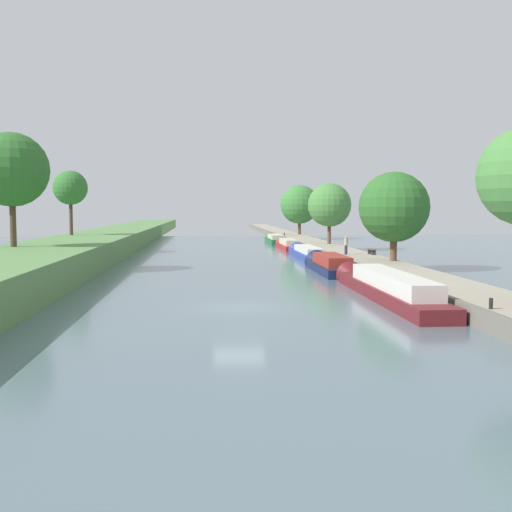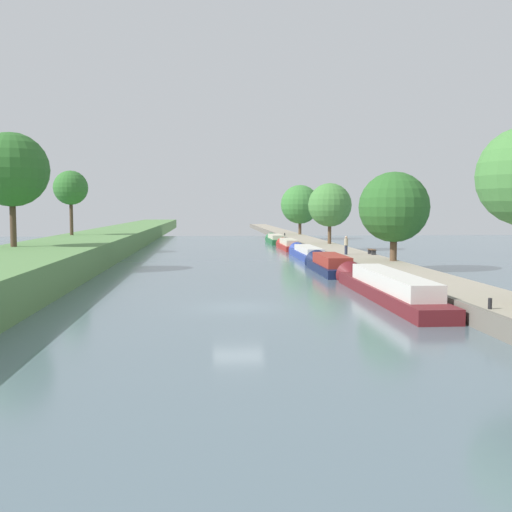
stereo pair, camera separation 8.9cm
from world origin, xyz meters
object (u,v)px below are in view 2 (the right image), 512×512
Objects in this scene: narrowboat_red at (288,245)px; park_bench at (372,251)px; narrowboat_maroon at (384,286)px; narrowboat_green at (275,240)px; narrowboat_navy at (328,264)px; mooring_bollard_far at (285,234)px; mooring_bollard_near at (490,304)px; person_walking at (346,245)px; narrowboat_blue at (306,253)px.

park_bench reaches higher than narrowboat_red.
narrowboat_maroon reaches higher than narrowboat_green.
narrowboat_navy reaches higher than mooring_bollard_far.
narrowboat_green is at bearing 90.27° from narrowboat_maroon.
mooring_bollard_near is (1.76, -50.09, 0.55)m from narrowboat_red.
person_walking reaches higher than mooring_bollard_near.
mooring_bollard_far is 37.59m from park_bench.
narrowboat_red is 6.66× the size of person_walking.
narrowboat_navy is at bearing 91.41° from narrowboat_maroon.
mooring_bollard_far is (0.00, 67.09, 0.00)m from mooring_bollard_near.
narrowboat_red is (-0.07, 13.68, 0.00)m from narrowboat_blue.
narrowboat_navy reaches higher than mooring_bollard_near.
mooring_bollard_far is at bearing 88.29° from narrowboat_maroon.
narrowboat_navy is at bearing -90.70° from narrowboat_red.
mooring_bollard_near is (1.98, -62.36, 0.53)m from narrowboat_green.
narrowboat_blue is (0.39, 13.12, -0.05)m from narrowboat_navy.
park_bench is at bearing 76.72° from narrowboat_maroon.
narrowboat_navy is 7.16m from person_walking.
mooring_bollard_near is (2.09, -23.29, 0.51)m from narrowboat_navy.
narrowboat_blue is at bearing 88.28° from narrowboat_navy.
narrowboat_red is at bearing -88.95° from narrowboat_green.
person_walking is 2.38m from park_bench.
mooring_bollard_near is at bearing -96.02° from park_bench.
park_bench is (4.86, 20.59, 0.55)m from narrowboat_maroon.
narrowboat_green is at bearing 91.05° from narrowboat_red.
park_bench is (3.12, -37.46, 0.12)m from mooring_bollard_far.
narrowboat_navy is at bearing -91.72° from narrowboat_blue.
narrowboat_green is at bearing 91.82° from mooring_bollard_near.
person_walking reaches higher than mooring_bollard_far.
narrowboat_navy is 39.08m from narrowboat_green.
mooring_bollard_far is at bearing 84.09° from narrowboat_red.
narrowboat_blue is 30.73m from mooring_bollard_far.
park_bench is at bearing -76.57° from narrowboat_red.
narrowboat_navy is 23.73× the size of mooring_bollard_near.
narrowboat_navy reaches higher than narrowboat_green.
person_walking reaches higher than narrowboat_navy.
narrowboat_red is 20.56m from person_walking.
mooring_bollard_near reaches higher than narrowboat_blue.
narrowboat_maroon is 14.25m from narrowboat_navy.
mooring_bollard_near is at bearing -88.18° from narrowboat_green.
narrowboat_red is at bearing 92.01° from mooring_bollard_near.
narrowboat_navy is at bearing -114.19° from person_walking.
narrowboat_red is 17.10m from mooring_bollard_far.
narrowboat_navy reaches higher than narrowboat_red.
narrowboat_blue is at bearing -89.72° from narrowboat_red.
narrowboat_red is at bearing 97.18° from person_walking.
park_bench is at bearing 83.98° from mooring_bollard_near.
park_bench is (5.11, -32.73, 0.65)m from narrowboat_green.
narrowboat_red is at bearing -95.91° from mooring_bollard_far.
person_walking is (2.89, 6.44, 1.16)m from narrowboat_navy.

